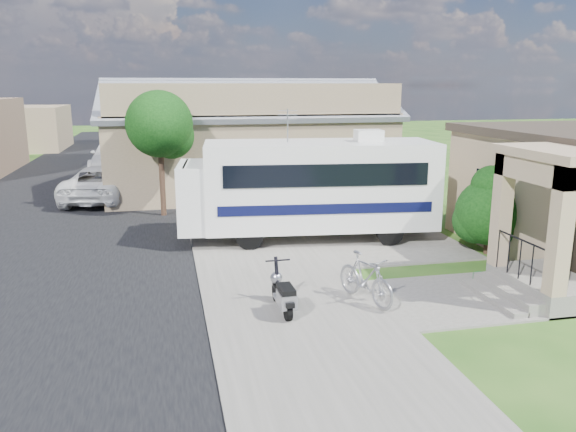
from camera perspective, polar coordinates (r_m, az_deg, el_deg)
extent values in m
plane|color=#1D4713|center=(13.25, 4.48, -7.79)|extent=(120.00, 120.00, 0.00)
cube|color=black|center=(22.67, -21.88, 0.17)|extent=(9.00, 80.00, 0.02)
cube|color=#636059|center=(22.49, -5.35, 1.03)|extent=(4.00, 80.00, 0.06)
cube|color=#636059|center=(17.76, 4.93, -2.26)|extent=(7.00, 6.00, 0.05)
cube|color=#636059|center=(13.55, 18.09, -7.84)|extent=(4.00, 3.00, 0.05)
cube|color=black|center=(17.43, 19.45, 2.39)|extent=(0.04, 1.10, 1.20)
cube|color=#636059|center=(14.17, 24.76, -6.54)|extent=(1.60, 2.40, 0.50)
cube|color=#636059|center=(13.63, 21.33, -7.37)|extent=(0.40, 2.16, 0.32)
cube|color=#636059|center=(13.47, 20.05, -7.87)|extent=(0.35, 2.16, 0.16)
cube|color=tan|center=(14.19, 20.90, 0.58)|extent=(0.35, 0.35, 2.70)
cube|color=tan|center=(12.58, 25.95, -1.42)|extent=(0.35, 0.35, 2.70)
cube|color=tan|center=(13.18, 23.70, 4.29)|extent=(0.35, 2.40, 0.50)
cube|color=tan|center=(13.64, 26.66, 5.75)|extent=(2.10, 2.70, 0.20)
cylinder|color=black|center=(13.41, 22.66, -2.26)|extent=(0.04, 1.70, 0.04)
cube|color=#816E51|center=(26.25, -4.35, 6.70)|extent=(12.00, 8.00, 3.60)
cube|color=slate|center=(24.12, -3.76, 11.74)|extent=(12.50, 4.40, 1.78)
cube|color=slate|center=(28.08, -5.03, 11.91)|extent=(12.50, 4.40, 1.78)
cube|color=slate|center=(26.09, -4.47, 13.37)|extent=(12.50, 0.50, 0.22)
cube|color=#816E51|center=(22.24, -3.01, 11.64)|extent=(11.76, 0.20, 1.30)
cube|color=#816E51|center=(47.32, -26.52, 7.99)|extent=(8.00, 7.00, 3.20)
cylinder|color=black|center=(21.07, -12.69, 4.22)|extent=(0.20, 0.20, 3.15)
sphere|color=black|center=(20.88, -12.94, 9.10)|extent=(2.40, 2.40, 2.40)
sphere|color=black|center=(21.11, -11.78, 7.97)|extent=(1.68, 1.68, 1.68)
cylinder|color=black|center=(30.99, -12.71, 7.11)|extent=(0.20, 0.20, 3.29)
sphere|color=black|center=(30.86, -12.88, 10.58)|extent=(2.40, 2.40, 2.40)
sphere|color=black|center=(31.08, -12.09, 9.77)|extent=(1.68, 1.68, 1.68)
cylinder|color=black|center=(39.96, -12.70, 8.20)|extent=(0.20, 0.20, 3.01)
sphere|color=black|center=(39.86, -12.82, 10.66)|extent=(2.40, 2.40, 2.40)
sphere|color=black|center=(40.08, -12.21, 10.08)|extent=(1.68, 1.68, 1.68)
cube|color=silver|center=(17.39, 3.24, 3.26)|extent=(7.22, 3.22, 2.60)
cube|color=silver|center=(17.24, -9.66, 2.00)|extent=(1.05, 2.44, 2.00)
cube|color=black|center=(17.16, -10.33, 3.78)|extent=(0.28, 2.12, 0.90)
cube|color=black|center=(16.09, 4.00, 4.13)|extent=(5.92, 0.66, 0.65)
cube|color=black|center=(18.55, 2.61, 5.35)|extent=(5.92, 0.66, 0.65)
cube|color=black|center=(16.27, 3.95, 0.70)|extent=(6.26, 0.69, 0.30)
cube|color=black|center=(18.71, 2.58, 2.35)|extent=(6.26, 0.69, 0.30)
cube|color=silver|center=(17.51, 8.20, 8.10)|extent=(0.87, 0.78, 0.35)
cylinder|color=#9B9BA2|center=(17.04, -0.04, 9.17)|extent=(0.04, 0.04, 1.00)
cylinder|color=black|center=(16.38, -3.93, -2.03)|extent=(0.82, 0.36, 0.80)
cylinder|color=black|center=(18.51, -4.23, -0.26)|extent=(0.82, 0.36, 0.80)
cylinder|color=black|center=(17.06, 10.30, -1.59)|extent=(0.82, 0.36, 0.80)
cylinder|color=black|center=(19.11, 8.45, 0.07)|extent=(0.82, 0.36, 0.80)
cylinder|color=black|center=(17.06, 19.55, -2.40)|extent=(0.15, 0.15, 0.76)
sphere|color=black|center=(16.86, 19.77, 0.39)|extent=(1.89, 1.89, 1.89)
sphere|color=black|center=(17.22, 20.44, 1.88)|extent=(1.51, 1.51, 1.51)
sphere|color=black|center=(16.93, 18.54, -0.45)|extent=(1.32, 1.32, 1.32)
sphere|color=black|center=(16.82, 20.72, -1.05)|extent=(1.13, 1.13, 1.13)
sphere|color=black|center=(16.72, 19.97, 2.92)|extent=(1.13, 1.13, 1.13)
cylinder|color=black|center=(11.54, -0.02, -9.53)|extent=(0.13, 0.43, 0.43)
cylinder|color=black|center=(12.52, -1.19, -7.68)|extent=(0.13, 0.43, 0.43)
cube|color=#9B9BA2|center=(11.96, -0.57, -8.39)|extent=(0.31, 0.55, 0.08)
cube|color=#9B9BA2|center=(11.56, -0.13, -8.45)|extent=(0.35, 0.55, 0.29)
cube|color=black|center=(11.53, -0.19, -7.45)|extent=(0.31, 0.60, 0.12)
cube|color=black|center=(11.34, 0.16, -8.99)|extent=(0.18, 0.20, 0.10)
cylinder|color=black|center=(12.32, -1.13, -6.08)|extent=(0.09, 0.33, 0.82)
sphere|color=#9B9BA2|center=(12.41, -1.20, -6.28)|extent=(0.28, 0.28, 0.28)
sphere|color=black|center=(12.48, -1.27, -6.16)|extent=(0.12, 0.12, 0.12)
cylinder|color=black|center=(12.13, -1.05, -4.53)|extent=(0.54, 0.05, 0.04)
cube|color=black|center=(12.48, -1.19, -7.17)|extent=(0.14, 0.28, 0.06)
imported|color=#9B9BA2|center=(12.49, 7.86, -6.54)|extent=(1.09, 1.89, 1.09)
imported|color=silver|center=(24.74, -18.13, 3.21)|extent=(3.42, 5.70, 1.48)
imported|color=silver|center=(32.50, -17.02, 5.82)|extent=(2.60, 6.28, 1.82)
cylinder|color=#135F25|center=(14.67, 19.03, -6.02)|extent=(0.40, 0.40, 0.18)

